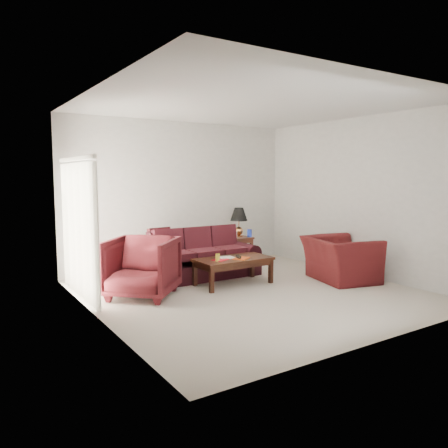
% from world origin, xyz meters
% --- Properties ---
extents(floor, '(5.00, 5.00, 0.00)m').
position_xyz_m(floor, '(0.00, 0.00, 0.00)').
color(floor, beige).
rests_on(floor, ground).
extents(blinds, '(0.10, 2.00, 2.16)m').
position_xyz_m(blinds, '(-2.42, 1.30, 1.08)').
color(blinds, silver).
rests_on(blinds, ground).
extents(sofa, '(2.22, 1.10, 0.88)m').
position_xyz_m(sofa, '(-0.15, 1.38, 0.44)').
color(sofa, black).
rests_on(sofa, ground).
extents(throw_pillow, '(0.45, 0.25, 0.45)m').
position_xyz_m(throw_pillow, '(-0.76, 1.91, 0.71)').
color(throw_pillow, black).
rests_on(throw_pillow, sofa).
extents(end_table, '(0.57, 0.57, 0.58)m').
position_xyz_m(end_table, '(1.18, 2.14, 0.29)').
color(end_table, '#472E18').
rests_on(end_table, ground).
extents(table_lamp, '(0.47, 0.47, 0.63)m').
position_xyz_m(table_lamp, '(1.24, 2.18, 0.89)').
color(table_lamp, '#CB7C3F').
rests_on(table_lamp, end_table).
extents(clock, '(0.16, 0.08, 0.15)m').
position_xyz_m(clock, '(1.00, 2.01, 0.65)').
color(clock, silver).
rests_on(clock, end_table).
extents(blue_canister, '(0.12, 0.12, 0.16)m').
position_xyz_m(blue_canister, '(1.39, 1.99, 0.66)').
color(blue_canister, '#1B32B4').
rests_on(blue_canister, end_table).
extents(picture_frame, '(0.15, 0.18, 0.05)m').
position_xyz_m(picture_frame, '(1.07, 2.31, 0.66)').
color(picture_frame, '#B4B5B9').
rests_on(picture_frame, end_table).
extents(floor_lamp, '(0.33, 0.33, 1.61)m').
position_xyz_m(floor_lamp, '(-2.29, 2.05, 0.81)').
color(floor_lamp, white).
rests_on(floor_lamp, ground).
extents(armchair_left, '(1.45, 1.45, 0.94)m').
position_xyz_m(armchair_left, '(-1.60, 0.74, 0.47)').
color(armchair_left, '#3F0E13').
rests_on(armchair_left, ground).
extents(armchair_right, '(1.32, 1.43, 0.79)m').
position_xyz_m(armchair_right, '(1.84, -0.19, 0.39)').
color(armchair_right, '#430F11').
rests_on(armchair_right, ground).
extents(coffee_table, '(1.42, 0.86, 0.47)m').
position_xyz_m(coffee_table, '(0.05, 0.63, 0.23)').
color(coffee_table, black).
rests_on(coffee_table, ground).
extents(magazine_red, '(0.31, 0.27, 0.01)m').
position_xyz_m(magazine_red, '(-0.24, 0.59, 0.48)').
color(magazine_red, red).
rests_on(magazine_red, coffee_table).
extents(magazine_white, '(0.30, 0.24, 0.02)m').
position_xyz_m(magazine_white, '(-0.06, 0.70, 0.48)').
color(magazine_white, white).
rests_on(magazine_white, coffee_table).
extents(magazine_orange, '(0.36, 0.34, 0.02)m').
position_xyz_m(magazine_orange, '(0.13, 0.49, 0.48)').
color(magazine_orange, '#CF4D18').
rests_on(magazine_orange, coffee_table).
extents(remote_a, '(0.08, 0.16, 0.02)m').
position_xyz_m(remote_a, '(0.07, 0.50, 0.50)').
color(remote_a, black).
rests_on(remote_a, coffee_table).
extents(remote_b, '(0.10, 0.18, 0.02)m').
position_xyz_m(remote_b, '(0.15, 0.60, 0.50)').
color(remote_b, black).
rests_on(remote_b, coffee_table).
extents(yellow_glass, '(0.09, 0.09, 0.13)m').
position_xyz_m(yellow_glass, '(-0.33, 0.53, 0.53)').
color(yellow_glass, gold).
rests_on(yellow_glass, coffee_table).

